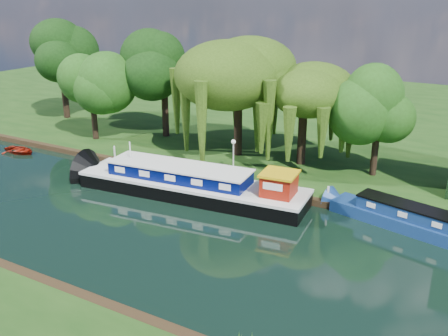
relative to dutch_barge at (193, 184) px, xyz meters
The scene contains 14 objects.
ground 5.45m from the dutch_barge, 89.62° to the right, with size 120.00×120.00×0.00m, color black.
far_bank 28.63m from the dutch_barge, 89.93° to the left, with size 120.00×52.00×0.45m, color #15370F.
dutch_barge is the anchor object (origin of this frame).
narrowboat 15.55m from the dutch_barge, ahead, with size 12.04×4.76×1.74m.
red_dinghy 19.37m from the dutch_barge, behind, with size 2.32×3.25×0.67m, color maroon.
willow_left 11.11m from the dutch_barge, 96.87° to the left, with size 8.00×8.00×9.58m.
willow_right 11.56m from the dutch_barge, 63.81° to the left, with size 6.08×6.08×7.40m.
tree_far_left 17.52m from the dutch_barge, 156.98° to the left, with size 4.97×4.97×8.02m.
tree_far_back 27.61m from the dutch_barge, 154.82° to the left, with size 5.77×5.77×9.70m.
tree_far_mid 15.86m from the dutch_barge, 133.19° to the left, with size 5.71×5.71×9.34m.
tree_far_right 14.96m from the dutch_barge, 42.48° to the left, with size 4.50×4.50×7.36m.
lamppost 5.37m from the dutch_barge, 84.03° to the left, with size 0.36×0.36×2.56m.
mooring_posts 3.06m from the dutch_barge, 98.74° to the left, with size 19.16×0.16×1.00m.
reeds_near 14.69m from the dutch_barge, 61.92° to the right, with size 33.70×1.50×1.10m.
Camera 1 is at (18.28, -22.57, 14.05)m, focal length 40.00 mm.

